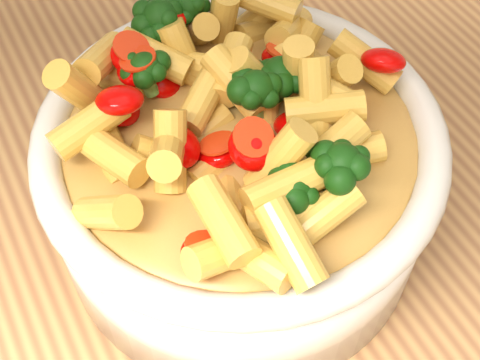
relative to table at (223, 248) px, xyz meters
name	(u,v)px	position (x,y,z in m)	size (l,w,h in m)	color
table	(223,248)	(0.00, 0.00, 0.00)	(1.20, 0.80, 0.90)	#B5844D
serving_bowl	(240,179)	(-0.01, -0.04, 0.16)	(0.27, 0.27, 0.12)	silver
pasta_salad	(240,108)	(-0.01, -0.04, 0.23)	(0.21, 0.21, 0.05)	#FFC250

